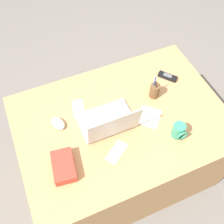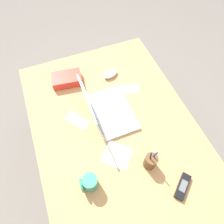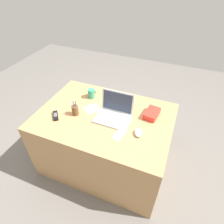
{
  "view_description": "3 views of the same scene",
  "coord_description": "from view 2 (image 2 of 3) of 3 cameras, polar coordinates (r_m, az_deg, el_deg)",
  "views": [
    {
      "loc": [
        0.42,
        0.81,
        2.13
      ],
      "look_at": [
        0.05,
        -0.05,
        0.76
      ],
      "focal_mm": 42.74,
      "sensor_mm": 36.0,
      "label": 1
    },
    {
      "loc": [
        -0.49,
        0.21,
        1.79
      ],
      "look_at": [
        0.05,
        0.0,
        0.83
      ],
      "focal_mm": 32.23,
      "sensor_mm": 36.0,
      "label": 2
    },
    {
      "loc": [
        0.6,
        -1.29,
        1.96
      ],
      "look_at": [
        0.09,
        -0.02,
        0.81
      ],
      "focal_mm": 30.54,
      "sensor_mm": 36.0,
      "label": 3
    }
  ],
  "objects": [
    {
      "name": "laptop",
      "position": [
        1.19,
        -1.64,
        0.42
      ],
      "size": [
        0.33,
        0.26,
        0.24
      ],
      "color": "silver",
      "rests_on": "desk"
    },
    {
      "name": "computer_mouse",
      "position": [
        1.4,
        -0.48,
        10.82
      ],
      "size": [
        0.1,
        0.12,
        0.04
      ],
      "primitive_type": "ellipsoid",
      "rotation": [
        0.0,
        0.0,
        0.35
      ],
      "color": "white",
      "rests_on": "desk"
    },
    {
      "name": "paper_note_right",
      "position": [
        1.13,
        1.45,
        -12.13
      ],
      "size": [
        0.19,
        0.2,
        0.0
      ],
      "primitive_type": "cube",
      "rotation": [
        0.0,
        0.0,
        -0.75
      ],
      "color": "white",
      "rests_on": "desk"
    },
    {
      "name": "desk",
      "position": [
        1.52,
        0.67,
        -10.34
      ],
      "size": [
        1.33,
        0.93,
        0.72
      ],
      "primitive_type": "cube",
      "color": "tan",
      "rests_on": "ground"
    },
    {
      "name": "paper_note_near_laptop",
      "position": [
        1.23,
        -9.82,
        -2.34
      ],
      "size": [
        0.16,
        0.14,
        0.0
      ],
      "primitive_type": "cube",
      "rotation": [
        0.0,
        0.0,
        0.61
      ],
      "color": "white",
      "rests_on": "desk"
    },
    {
      "name": "ground_plane",
      "position": [
        1.87,
        0.55,
        -14.18
      ],
      "size": [
        6.0,
        6.0,
        0.0
      ],
      "primitive_type": "plane",
      "color": "slate"
    },
    {
      "name": "pen_holder",
      "position": [
        1.08,
        10.84,
        -13.58
      ],
      "size": [
        0.06,
        0.06,
        0.17
      ],
      "color": "brown",
      "rests_on": "desk"
    },
    {
      "name": "cordless_phone",
      "position": [
        1.13,
        19.41,
        -19.27
      ],
      "size": [
        0.12,
        0.13,
        0.03
      ],
      "color": "black",
      "rests_on": "desk"
    },
    {
      "name": "coffee_mug_white",
      "position": [
        1.04,
        -6.38,
        -19.27
      ],
      "size": [
        0.07,
        0.09,
        0.1
      ],
      "color": "#338C6B",
      "rests_on": "desk"
    },
    {
      "name": "snack_bag",
      "position": [
        1.39,
        -12.66,
        9.1
      ],
      "size": [
        0.14,
        0.2,
        0.06
      ],
      "primitive_type": "cube",
      "rotation": [
        0.0,
        0.0,
        -0.14
      ],
      "color": "red",
      "rests_on": "desk"
    },
    {
      "name": "paper_note_left",
      "position": [
        1.34,
        4.7,
        6.45
      ],
      "size": [
        0.1,
        0.15,
        0.0
      ],
      "primitive_type": "cube",
      "rotation": [
        0.0,
        0.0,
        -0.21
      ],
      "color": "white",
      "rests_on": "desk"
    }
  ]
}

